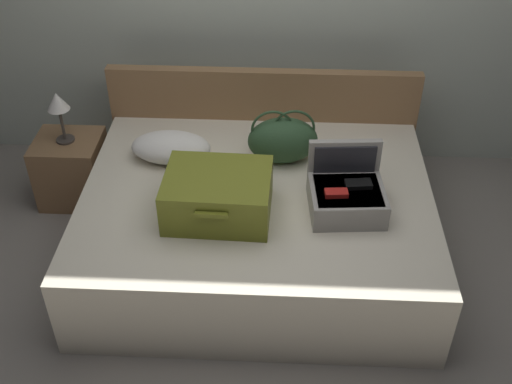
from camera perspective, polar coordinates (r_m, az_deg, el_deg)
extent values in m
plane|color=gray|center=(3.75, -0.22, -10.10)|extent=(12.00, 12.00, 0.00)
cube|color=beige|center=(3.86, 0.09, -3.11)|extent=(2.06, 1.62, 0.52)
cube|color=olive|center=(4.44, 0.63, 5.86)|extent=(2.10, 0.08, 0.88)
cube|color=olive|center=(3.50, -3.44, -0.70)|extent=(0.59, 0.48, 0.19)
cube|color=#28282D|center=(3.48, -3.46, -0.34)|extent=(0.52, 0.42, 0.13)
cube|color=#99999E|center=(3.40, -5.32, 0.21)|extent=(0.13, 0.11, 0.04)
cube|color=olive|center=(3.42, -3.52, 0.96)|extent=(0.59, 0.48, 0.07)
cube|color=olive|center=(3.25, -4.06, -2.08)|extent=(0.17, 0.03, 0.02)
cube|color=gray|center=(3.55, 8.21, -0.81)|extent=(0.44, 0.38, 0.15)
cube|color=#28282D|center=(3.53, 8.25, -0.52)|extent=(0.38, 0.34, 0.11)
cube|color=#B21E19|center=(3.45, 7.27, -0.14)|extent=(0.13, 0.08, 0.03)
cube|color=black|center=(3.53, 9.24, 0.68)|extent=(0.15, 0.09, 0.03)
cube|color=gray|center=(3.64, 7.91, 2.30)|extent=(0.41, 0.07, 0.35)
cube|color=#28282D|center=(3.62, 7.97, 2.06)|extent=(0.35, 0.04, 0.30)
ellipsoid|color=#2D4C2D|center=(3.89, 2.43, 4.68)|extent=(0.46, 0.30, 0.29)
torus|color=#2D4C2D|center=(3.84, 1.49, 5.66)|extent=(0.26, 0.04, 0.26)
torus|color=#2D4C2D|center=(3.85, 3.43, 5.70)|extent=(0.26, 0.04, 0.26)
ellipsoid|color=white|center=(3.97, -7.69, 4.02)|extent=(0.51, 0.32, 0.17)
cube|color=olive|center=(4.54, -16.29, 1.97)|extent=(0.44, 0.40, 0.48)
cylinder|color=#3F3833|center=(4.41, -16.84, 4.56)|extent=(0.12, 0.12, 0.02)
cylinder|color=#4C443D|center=(4.35, -17.12, 5.89)|extent=(0.02, 0.02, 0.23)
cone|color=white|center=(4.27, -17.54, 7.84)|extent=(0.15, 0.15, 0.12)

